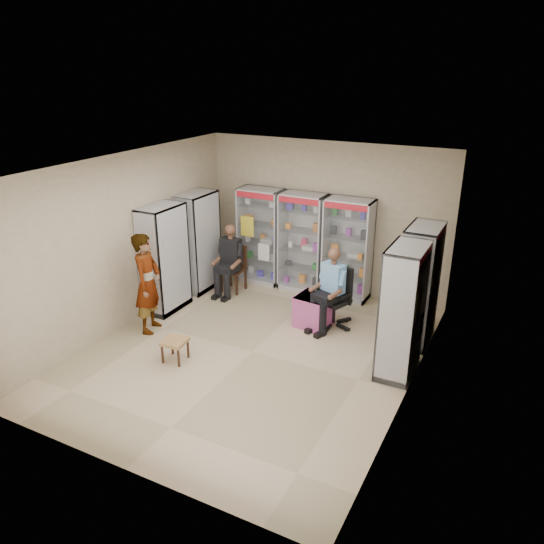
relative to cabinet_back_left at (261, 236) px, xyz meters
The scene contains 18 objects.
floor 3.18m from the cabinet_back_left, 64.54° to the right, with size 6.00×6.00×0.00m, color tan.
room_shell 3.18m from the cabinet_back_left, 64.54° to the right, with size 5.02×6.02×3.01m.
cabinet_back_left is the anchor object (origin of this frame).
cabinet_back_mid 0.95m from the cabinet_back_left, ahead, with size 0.90×0.50×2.00m, color #A0A1A6.
cabinet_back_right 1.90m from the cabinet_back_left, ahead, with size 0.90×0.50×2.00m, color #B9BAC1.
cabinet_right_far 3.71m from the cabinet_back_left, 17.75° to the right, with size 0.50×0.90×2.00m, color #B1B2B8.
cabinet_right_near 4.18m from the cabinet_back_left, 32.28° to the right, with size 0.50×0.90×2.00m, color #BABCC2.
cabinet_left_far 1.32m from the cabinet_back_left, 135.00° to the right, with size 0.50×0.90×2.00m, color silver.
cabinet_left_near 2.23m from the cabinet_back_left, 114.61° to the right, with size 0.50×0.90×2.00m, color silver.
wooden_chair 0.94m from the cabinet_back_left, 108.90° to the right, with size 0.42×0.42×0.94m, color #321913.
seated_customer 0.88m from the cabinet_back_left, 107.77° to the right, with size 0.44×0.60×1.34m, color black, non-canonical shape.
office_chair 2.51m from the cabinet_back_left, 30.54° to the right, with size 0.59×0.59×1.08m, color black.
seated_shopkeeper 2.51m from the cabinet_back_left, 31.53° to the right, with size 0.45×0.63×1.38m, color #6280C2, non-canonical shape.
pink_trunk 2.40m from the cabinet_back_left, 37.72° to the right, with size 0.58×0.56×0.56m, color #C44E81.
tea_glass 2.33m from the cabinet_back_left, 36.69° to the right, with size 0.07×0.07×0.10m, color #521007.
woven_stool_a 3.52m from the cabinet_back_left, 20.79° to the right, with size 0.36×0.36×0.36m, color #A07D43.
woven_stool_b 3.62m from the cabinet_back_left, 84.26° to the right, with size 0.36×0.36×0.36m, color #9C7142.
standing_man 2.93m from the cabinet_back_left, 102.82° to the right, with size 0.64×0.42×1.76m, color gray.
Camera 1 is at (3.71, -6.53, 4.38)m, focal length 35.00 mm.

